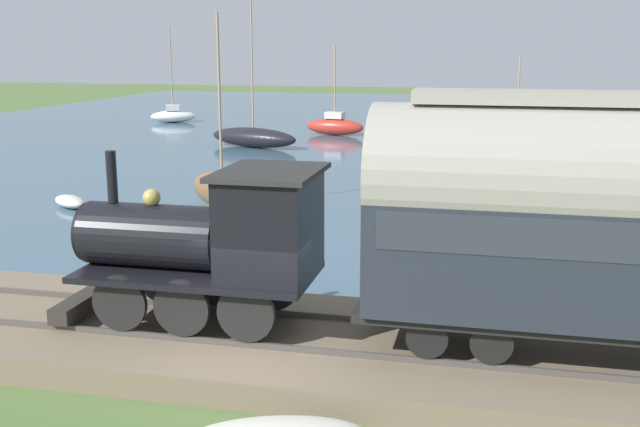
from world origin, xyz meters
The scene contains 12 objects.
ground_plane centered at (0.00, 0.00, 0.00)m, with size 200.00×200.00×0.00m, color #516B38.
harbor_water centered at (43.93, 0.00, 0.00)m, with size 80.00×80.00×0.01m.
rail_embankment centered at (1.19, 0.00, 0.26)m, with size 4.87×56.00×0.64m.
steam_locomotive centered at (1.19, 0.99, 2.42)m, with size 2.41×5.32×3.43m.
passenger_coach centered at (1.19, -6.46, 3.21)m, with size 2.59×9.04×4.74m.
sailboat_brown centered at (14.18, 5.70, 0.76)m, with size 2.80×3.48×7.31m.
sailboat_black centered at (31.33, 9.98, 0.64)m, with size 3.53×6.37×9.54m.
sailboat_white centered at (44.37, 21.02, 0.58)m, with size 2.97×3.97×7.52m.
sailboat_green centered at (37.10, -5.79, 0.56)m, with size 1.06×3.33×5.63m.
sailboat_red centered at (38.62, 6.40, 0.66)m, with size 2.03×4.39×6.13m.
rowboat_near_shore centered at (13.04, 11.52, 0.24)m, with size 1.89×2.12×0.45m.
rowboat_off_pier centered at (9.96, 4.99, 0.19)m, with size 2.05×1.96×0.37m.
Camera 1 is at (-12.39, -4.24, 6.14)m, focal length 42.00 mm.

